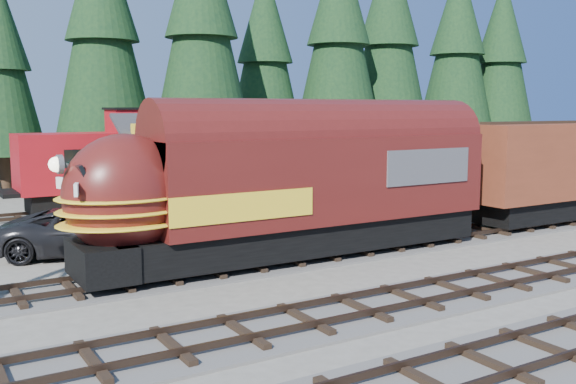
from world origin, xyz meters
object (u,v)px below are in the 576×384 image
depot (268,163)px  caboose (117,165)px  pickup_truck_a (91,231)px  locomotive (284,191)px

depot → caboose: bearing=123.2°
caboose → pickup_truck_a: 10.06m
depot → pickup_truck_a: (-8.63, -1.70, -2.06)m
locomotive → pickup_truck_a: (-5.61, 4.80, -1.67)m
depot → pickup_truck_a: bearing=-168.9°
locomotive → caboose: (-1.88, 14.00, -0.04)m
pickup_truck_a → caboose: bearing=-0.5°
depot → pickup_truck_a: size_ratio=1.96×
locomotive → caboose: bearing=97.7°
depot → locomotive: depot is taller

